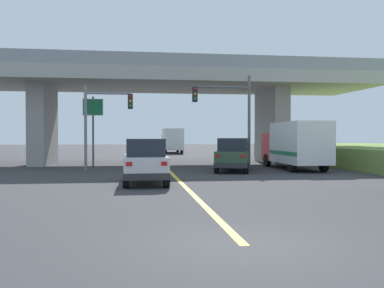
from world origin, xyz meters
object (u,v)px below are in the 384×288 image
box_truck (295,145)px  traffic_signal_farside (102,115)px  suv_lead (145,161)px  suv_crossing (233,155)px  highway_sign (93,115)px  semi_truck_distant (172,140)px  traffic_signal_nearside (230,110)px

box_truck → traffic_signal_farside: 12.46m
suv_lead → box_truck: 11.98m
suv_crossing → suv_lead: bearing=-114.7°
box_truck → highway_sign: size_ratio=1.39×
traffic_signal_farside → semi_truck_distant: size_ratio=0.72×
suv_lead → box_truck: (9.78, 6.89, 0.59)m
semi_truck_distant → traffic_signal_farside: bearing=-104.3°
traffic_signal_farside → highway_sign: traffic_signal_farside is taller
traffic_signal_farside → box_truck: bearing=-5.1°
box_truck → traffic_signal_farside: traffic_signal_farside is taller
traffic_signal_nearside → highway_sign: size_ratio=1.20×
suv_lead → traffic_signal_nearside: bearing=51.8°
box_truck → traffic_signal_farside: (-12.27, 1.09, 1.86)m
box_truck → highway_sign: highway_sign is taller
suv_crossing → highway_sign: (-8.92, 5.77, 2.62)m
suv_lead → traffic_signal_farside: (-2.49, 7.99, 2.44)m
suv_lead → highway_sign: 12.62m
suv_lead → box_truck: box_truck is taller
suv_crossing → highway_sign: size_ratio=1.02×
suv_lead → box_truck: size_ratio=0.64×
traffic_signal_farside → semi_truck_distant: traffic_signal_farside is taller
traffic_signal_nearside → traffic_signal_farside: traffic_signal_nearside is taller
suv_lead → traffic_signal_nearside: traffic_signal_nearside is taller
suv_lead → highway_sign: bearing=106.1°
highway_sign → traffic_signal_nearside: bearing=-28.2°
suv_lead → box_truck: bearing=35.2°
box_truck → semi_truck_distant: semi_truck_distant is taller
traffic_signal_nearside → traffic_signal_farside: 8.09m
box_truck → highway_sign: (-13.20, 4.96, 2.04)m
suv_crossing → traffic_signal_nearside: traffic_signal_nearside is taller
suv_lead → traffic_signal_farside: traffic_signal_farside is taller
box_truck → semi_truck_distant: size_ratio=0.94×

